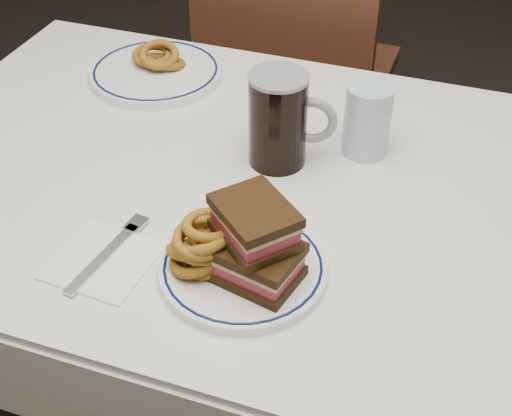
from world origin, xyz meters
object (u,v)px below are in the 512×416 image
(main_plate, at_px, (243,268))
(reuben_sandwich, at_px, (256,243))
(chair_far, at_px, (295,67))
(beer_mug, at_px, (280,119))
(far_plate, at_px, (156,72))

(main_plate, xyz_separation_m, reuben_sandwich, (0.02, -0.01, 0.06))
(chair_far, xyz_separation_m, beer_mug, (0.18, -0.70, 0.29))
(beer_mug, xyz_separation_m, far_plate, (-0.33, 0.20, -0.07))
(reuben_sandwich, bearing_deg, far_plate, 128.50)
(beer_mug, bearing_deg, main_plate, -82.66)
(chair_far, xyz_separation_m, main_plate, (0.21, -0.98, 0.21))
(chair_far, relative_size, far_plate, 3.75)
(main_plate, bearing_deg, beer_mug, 97.34)
(chair_far, distance_m, reuben_sandwich, 1.05)
(reuben_sandwich, height_order, beer_mug, beer_mug)
(chair_far, relative_size, main_plate, 4.19)
(reuben_sandwich, xyz_separation_m, beer_mug, (-0.06, 0.29, 0.01))
(beer_mug, bearing_deg, reuben_sandwich, -78.33)
(main_plate, bearing_deg, far_plate, 127.33)
(reuben_sandwich, bearing_deg, main_plate, 156.71)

